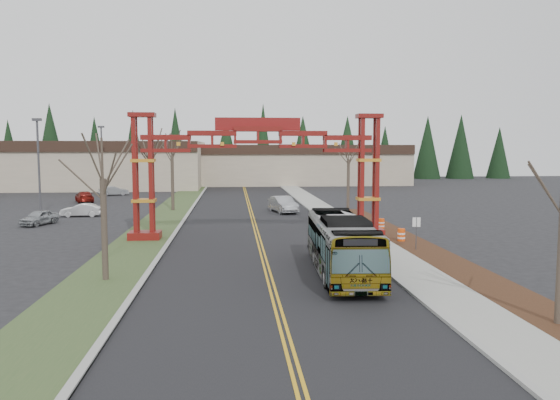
{
  "coord_description": "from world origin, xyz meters",
  "views": [
    {
      "loc": [
        -1.75,
        -20.72,
        6.47
      ],
      "look_at": [
        1.14,
        12.9,
        3.25
      ],
      "focal_mm": 35.0,
      "sensor_mm": 36.0,
      "label": 1
    }
  ],
  "objects": [
    {
      "name": "road",
      "position": [
        0.0,
        25.0,
        0.01
      ],
      "size": [
        12.0,
        110.0,
        0.02
      ],
      "primitive_type": "cube",
      "color": "black",
      "rests_on": "ground"
    },
    {
      "name": "bare_tree_median_far",
      "position": [
        -8.0,
        36.09,
        5.68
      ],
      "size": [
        3.32,
        3.32,
        7.9
      ],
      "color": "#382D26",
      "rests_on": "ground"
    },
    {
      "name": "parked_car_mid_a",
      "position": [
        -19.54,
        46.02,
        0.66
      ],
      "size": [
        3.31,
        4.89,
        1.32
      ],
      "primitive_type": "imported",
      "rotation": [
        0.0,
        0.0,
        3.5
      ],
      "color": "maroon",
      "rests_on": "ground"
    },
    {
      "name": "street_sign",
      "position": [
        9.67,
        12.25,
        1.54
      ],
      "size": [
        0.48,
        0.14,
        2.14
      ],
      "color": "#3F3F44",
      "rests_on": "ground"
    },
    {
      "name": "light_pole_near",
      "position": [
        -19.85,
        31.96,
        5.33
      ],
      "size": [
        0.8,
        0.4,
        9.22
      ],
      "color": "#3F3F44",
      "rests_on": "ground"
    },
    {
      "name": "sidewalk_right",
      "position": [
        7.6,
        25.0,
        0.08
      ],
      "size": [
        2.6,
        110.0,
        0.14
      ],
      "primitive_type": "cube",
      "color": "gray",
      "rests_on": "ground"
    },
    {
      "name": "ground",
      "position": [
        0.0,
        0.0,
        0.0
      ],
      "size": [
        200.0,
        200.0,
        0.0
      ],
      "primitive_type": "plane",
      "color": "black",
      "rests_on": "ground"
    },
    {
      "name": "light_pole_far",
      "position": [
        -19.86,
        56.8,
        5.5
      ],
      "size": [
        0.82,
        0.41,
        9.5
      ],
      "color": "#3F3F44",
      "rests_on": "ground"
    },
    {
      "name": "parked_car_far_a",
      "position": [
        -18.03,
        55.09,
        0.64
      ],
      "size": [
        4.1,
        2.71,
        1.28
      ],
      "primitive_type": "imported",
      "rotation": [
        0.0,
        0.0,
        1.95
      ],
      "color": "#9DA1A4",
      "rests_on": "ground"
    },
    {
      "name": "conifer_treeline",
      "position": [
        0.25,
        92.0,
        6.49
      ],
      "size": [
        116.1,
        5.6,
        13.0
      ],
      "color": "black",
      "rests_on": "ground"
    },
    {
      "name": "grass_median",
      "position": [
        -8.0,
        25.0,
        0.04
      ],
      "size": [
        4.0,
        110.0,
        0.08
      ],
      "primitive_type": "cube",
      "color": "#354C26",
      "rests_on": "ground"
    },
    {
      "name": "gateway_arch",
      "position": [
        0.0,
        18.0,
        5.98
      ],
      "size": [
        18.2,
        1.6,
        8.9
      ],
      "color": "#65120D",
      "rests_on": "ground"
    },
    {
      "name": "silver_sedan",
      "position": [
        3.21,
        33.54,
        0.82
      ],
      "size": [
        2.86,
        5.23,
        1.63
      ],
      "primitive_type": "imported",
      "rotation": [
        0.0,
        0.0,
        0.24
      ],
      "color": "#A5A8AD",
      "rests_on": "ground"
    },
    {
      "name": "curb_left",
      "position": [
        -6.15,
        25.0,
        0.07
      ],
      "size": [
        0.3,
        110.0,
        0.15
      ],
      "primitive_type": "cube",
      "color": "#999994",
      "rests_on": "ground"
    },
    {
      "name": "transit_bus",
      "position": [
        3.76,
        6.5,
        1.51
      ],
      "size": [
        3.07,
        10.97,
        3.03
      ],
      "primitive_type": "imported",
      "rotation": [
        0.0,
        0.0,
        -0.05
      ],
      "color": "#94979B",
      "rests_on": "ground"
    },
    {
      "name": "bare_tree_right_far",
      "position": [
        10.0,
        34.27,
        5.18
      ],
      "size": [
        3.08,
        3.08,
        7.25
      ],
      "color": "#382D26",
      "rests_on": "ground"
    },
    {
      "name": "curb_right",
      "position": [
        6.15,
        25.0,
        0.07
      ],
      "size": [
        0.3,
        110.0,
        0.15
      ],
      "primitive_type": "cube",
      "color": "#999994",
      "rests_on": "ground"
    },
    {
      "name": "retail_building_west",
      "position": [
        -30.0,
        71.96,
        3.76
      ],
      "size": [
        46.0,
        22.3,
        7.5
      ],
      "color": "tan",
      "rests_on": "ground"
    },
    {
      "name": "landscape_strip",
      "position": [
        10.2,
        10.0,
        0.06
      ],
      "size": [
        2.6,
        50.0,
        0.12
      ],
      "primitive_type": "cube",
      "color": "#301C10",
      "rests_on": "ground"
    },
    {
      "name": "bare_tree_median_near",
      "position": [
        -8.0,
        6.04,
        4.96
      ],
      "size": [
        2.98,
        2.98,
        6.96
      ],
      "color": "#382D26",
      "rests_on": "ground"
    },
    {
      "name": "parked_car_near_b",
      "position": [
        -16.12,
        31.95,
        0.61
      ],
      "size": [
        3.74,
        1.37,
        1.22
      ],
      "primitive_type": "imported",
      "rotation": [
        0.0,
        0.0,
        4.73
      ],
      "color": "white",
      "rests_on": "ground"
    },
    {
      "name": "bare_tree_median_mid",
      "position": [
        -8.0,
        21.62,
        5.63
      ],
      "size": [
        3.38,
        3.38,
        7.89
      ],
      "color": "#382D26",
      "rests_on": "ground"
    },
    {
      "name": "lane_line_left",
      "position": [
        -0.12,
        25.0,
        0.03
      ],
      "size": [
        0.12,
        100.0,
        0.01
      ],
      "primitive_type": "cube",
      "color": "gold",
      "rests_on": "road"
    },
    {
      "name": "barrel_south",
      "position": [
        9.71,
        15.4,
        0.48
      ],
      "size": [
        0.52,
        0.52,
        0.97
      ],
      "color": "#ED4A0D",
      "rests_on": "ground"
    },
    {
      "name": "retail_building_east",
      "position": [
        10.0,
        79.95,
        3.51
      ],
      "size": [
        38.0,
        20.3,
        7.0
      ],
      "color": "tan",
      "rests_on": "ground"
    },
    {
      "name": "parked_car_near_a",
      "position": [
        -18.1,
        26.42,
        0.63
      ],
      "size": [
        2.64,
        3.98,
        1.26
      ],
      "primitive_type": "imported",
      "rotation": [
        0.0,
        0.0,
        -0.34
      ],
      "color": "#9A9EA1",
      "rests_on": "ground"
    },
    {
      "name": "lane_line_right",
      "position": [
        0.12,
        25.0,
        0.03
      ],
      "size": [
        0.12,
        100.0,
        0.01
      ],
      "primitive_type": "cube",
      "color": "gold",
      "rests_on": "road"
    },
    {
      "name": "barrel_mid",
      "position": [
        8.53,
        20.84,
        0.45
      ],
      "size": [
        0.49,
        0.49,
        0.91
      ],
      "color": "#ED4A0D",
      "rests_on": "ground"
    },
    {
      "name": "barrel_north",
      "position": [
        9.92,
        21.22,
        0.45
      ],
      "size": [
        0.49,
        0.49,
        0.9
      ],
      "color": "#ED4A0D",
      "rests_on": "ground"
    }
  ]
}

